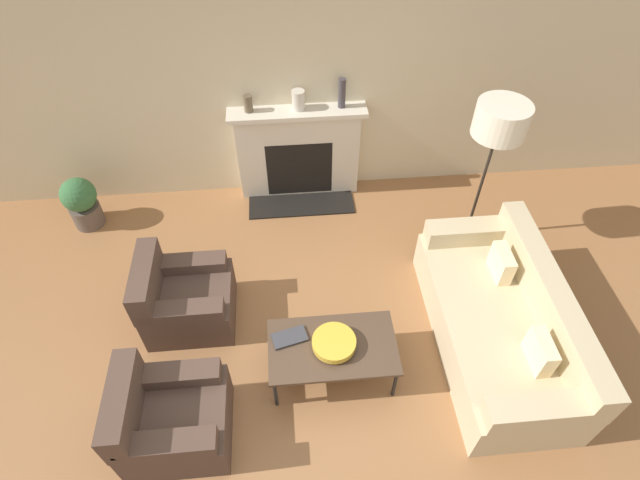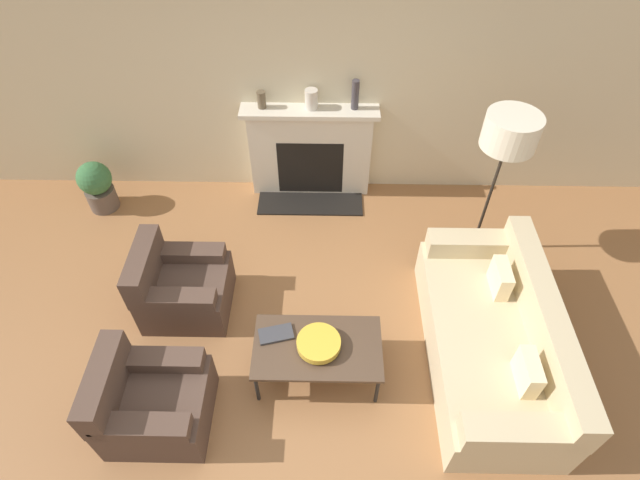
{
  "view_description": "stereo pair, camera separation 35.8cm",
  "coord_description": "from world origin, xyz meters",
  "px_view_note": "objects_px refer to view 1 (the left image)",
  "views": [
    {
      "loc": [
        0.0,
        -2.05,
        4.07
      ],
      "look_at": [
        0.3,
        1.29,
        0.45
      ],
      "focal_mm": 28.0,
      "sensor_mm": 36.0,
      "label": 1
    },
    {
      "loc": [
        0.36,
        -2.06,
        4.07
      ],
      "look_at": [
        0.3,
        1.29,
        0.45
      ],
      "focal_mm": 28.0,
      "sensor_mm": 36.0,
      "label": 2
    }
  ],
  "objects_px": {
    "bowl": "(334,343)",
    "mantel_vase_center_right": "(342,93)",
    "mantel_vase_center_left": "(298,100)",
    "fireplace": "(299,154)",
    "armchair_far": "(184,299)",
    "coffee_table": "(333,348)",
    "armchair_near": "(170,419)",
    "book": "(290,337)",
    "floor_lamp": "(499,127)",
    "couch": "(501,323)",
    "potted_plant": "(81,202)",
    "mantel_vase_left": "(248,104)"
  },
  "relations": [
    {
      "from": "armchair_near",
      "to": "bowl",
      "type": "bearing_deg",
      "value": -71.18
    },
    {
      "from": "bowl",
      "to": "book",
      "type": "distance_m",
      "value": 0.38
    },
    {
      "from": "armchair_near",
      "to": "mantel_vase_center_right",
      "type": "xyz_separation_m",
      "value": [
        1.66,
        2.92,
        1.0
      ]
    },
    {
      "from": "bowl",
      "to": "coffee_table",
      "type": "bearing_deg",
      "value": 172.34
    },
    {
      "from": "armchair_far",
      "to": "armchair_near",
      "type": "bearing_deg",
      "value": -180.0
    },
    {
      "from": "fireplace",
      "to": "mantel_vase_center_right",
      "type": "height_order",
      "value": "mantel_vase_center_right"
    },
    {
      "from": "couch",
      "to": "mantel_vase_left",
      "type": "xyz_separation_m",
      "value": [
        -2.17,
        2.3,
        0.92
      ]
    },
    {
      "from": "bowl",
      "to": "mantel_vase_center_right",
      "type": "height_order",
      "value": "mantel_vase_center_right"
    },
    {
      "from": "fireplace",
      "to": "armchair_far",
      "type": "xyz_separation_m",
      "value": [
        -1.18,
        -1.76,
        -0.26
      ]
    },
    {
      "from": "fireplace",
      "to": "book",
      "type": "xyz_separation_m",
      "value": [
        -0.22,
        -2.34,
        -0.12
      ]
    },
    {
      "from": "fireplace",
      "to": "armchair_near",
      "type": "relative_size",
      "value": 1.85
    },
    {
      "from": "armchair_far",
      "to": "coffee_table",
      "type": "relative_size",
      "value": 0.75
    },
    {
      "from": "mantel_vase_center_left",
      "to": "armchair_near",
      "type": "bearing_deg",
      "value": -112.38
    },
    {
      "from": "armchair_near",
      "to": "coffee_table",
      "type": "bearing_deg",
      "value": -71.0
    },
    {
      "from": "mantel_vase_center_left",
      "to": "floor_lamp",
      "type": "bearing_deg",
      "value": -27.87
    },
    {
      "from": "floor_lamp",
      "to": "couch",
      "type": "bearing_deg",
      "value": -95.73
    },
    {
      "from": "mantel_vase_center_right",
      "to": "coffee_table",
      "type": "bearing_deg",
      "value": -97.94
    },
    {
      "from": "couch",
      "to": "potted_plant",
      "type": "height_order",
      "value": "couch"
    },
    {
      "from": "armchair_near",
      "to": "mantel_vase_center_left",
      "type": "xyz_separation_m",
      "value": [
        1.2,
        2.92,
        0.95
      ]
    },
    {
      "from": "fireplace",
      "to": "bowl",
      "type": "bearing_deg",
      "value": -86.66
    },
    {
      "from": "coffee_table",
      "to": "floor_lamp",
      "type": "xyz_separation_m",
      "value": [
        1.67,
        1.52,
        1.05
      ]
    },
    {
      "from": "bowl",
      "to": "mantel_vase_center_left",
      "type": "distance_m",
      "value": 2.59
    },
    {
      "from": "fireplace",
      "to": "armchair_far",
      "type": "distance_m",
      "value": 2.14
    },
    {
      "from": "fireplace",
      "to": "armchair_far",
      "type": "height_order",
      "value": "fireplace"
    },
    {
      "from": "mantel_vase_left",
      "to": "book",
      "type": "bearing_deg",
      "value": -83.11
    },
    {
      "from": "bowl",
      "to": "potted_plant",
      "type": "bearing_deg",
      "value": 140.69
    },
    {
      "from": "floor_lamp",
      "to": "coffee_table",
      "type": "bearing_deg",
      "value": -137.65
    },
    {
      "from": "coffee_table",
      "to": "mantel_vase_center_right",
      "type": "height_order",
      "value": "mantel_vase_center_right"
    },
    {
      "from": "mantel_vase_center_left",
      "to": "couch",
      "type": "bearing_deg",
      "value": -54.33
    },
    {
      "from": "potted_plant",
      "to": "mantel_vase_center_left",
      "type": "bearing_deg",
      "value": 8.38
    },
    {
      "from": "armchair_near",
      "to": "floor_lamp",
      "type": "xyz_separation_m",
      "value": [
        2.99,
        1.98,
        1.15
      ]
    },
    {
      "from": "book",
      "to": "armchair_near",
      "type": "bearing_deg",
      "value": -163.93
    },
    {
      "from": "armchair_far",
      "to": "mantel_vase_center_right",
      "type": "distance_m",
      "value": 2.63
    },
    {
      "from": "mantel_vase_center_left",
      "to": "mantel_vase_center_right",
      "type": "bearing_deg",
      "value": 0.0
    },
    {
      "from": "armchair_near",
      "to": "mantel_vase_center_right",
      "type": "relative_size",
      "value": 2.48
    },
    {
      "from": "couch",
      "to": "armchair_far",
      "type": "height_order",
      "value": "couch"
    },
    {
      "from": "potted_plant",
      "to": "floor_lamp",
      "type": "bearing_deg",
      "value": -7.84
    },
    {
      "from": "armchair_far",
      "to": "coffee_table",
      "type": "height_order",
      "value": "armchair_far"
    },
    {
      "from": "couch",
      "to": "potted_plant",
      "type": "relative_size",
      "value": 3.29
    },
    {
      "from": "mantel_vase_left",
      "to": "mantel_vase_center_right",
      "type": "distance_m",
      "value": 0.99
    },
    {
      "from": "armchair_near",
      "to": "bowl",
      "type": "xyz_separation_m",
      "value": [
        1.33,
        0.45,
        0.18
      ]
    },
    {
      "from": "couch",
      "to": "mantel_vase_center_left",
      "type": "height_order",
      "value": "mantel_vase_center_left"
    },
    {
      "from": "armchair_near",
      "to": "bowl",
      "type": "height_order",
      "value": "armchair_near"
    },
    {
      "from": "mantel_vase_left",
      "to": "fireplace",
      "type": "bearing_deg",
      "value": -1.63
    },
    {
      "from": "coffee_table",
      "to": "potted_plant",
      "type": "distance_m",
      "value": 3.32
    },
    {
      "from": "armchair_near",
      "to": "armchair_far",
      "type": "distance_m",
      "value": 1.15
    },
    {
      "from": "bowl",
      "to": "mantel_vase_center_right",
      "type": "bearing_deg",
      "value": 82.29
    },
    {
      "from": "bowl",
      "to": "mantel_vase_left",
      "type": "height_order",
      "value": "mantel_vase_left"
    },
    {
      "from": "book",
      "to": "mantel_vase_center_left",
      "type": "height_order",
      "value": "mantel_vase_center_left"
    },
    {
      "from": "coffee_table",
      "to": "potted_plant",
      "type": "relative_size",
      "value": 1.74
    }
  ]
}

